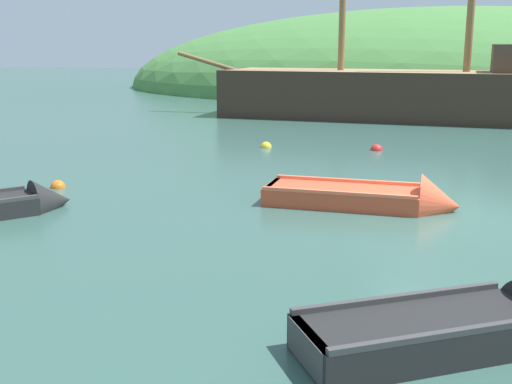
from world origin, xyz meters
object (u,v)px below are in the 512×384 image
object	(u,v)px
sailing_ship	(409,101)
rowboat_near_dock	(376,201)
buoy_yellow	(266,147)
buoy_red	(376,150)
buoy_orange	(58,187)
rowboat_outer_right	(459,333)

from	to	relation	value
sailing_ship	rowboat_near_dock	bearing A→B (deg)	92.47
buoy_yellow	sailing_ship	bearing A→B (deg)	70.39
sailing_ship	buoy_red	xyz separation A→B (m)	(0.07, -8.59, -0.77)
sailing_ship	buoy_red	distance (m)	8.62
buoy_yellow	buoy_orange	xyz separation A→B (m)	(-2.56, -6.99, 0.00)
rowboat_near_dock	rowboat_outer_right	size ratio (longest dim) A/B	1.21
buoy_orange	rowboat_outer_right	bearing A→B (deg)	-29.27
rowboat_near_dock	buoy_orange	xyz separation A→B (m)	(-7.04, -0.71, -0.12)
buoy_yellow	buoy_orange	distance (m)	7.45
rowboat_near_dock	buoy_yellow	bearing A→B (deg)	121.63
rowboat_near_dock	buoy_yellow	xyz separation A→B (m)	(-4.48, 6.28, -0.12)
buoy_red	buoy_yellow	distance (m)	3.40
rowboat_outer_right	buoy_red	bearing A→B (deg)	65.84
buoy_yellow	rowboat_outer_right	bearing A→B (deg)	-62.14
rowboat_outer_right	sailing_ship	bearing A→B (deg)	60.72
rowboat_outer_right	buoy_yellow	distance (m)	13.55
rowboat_outer_right	buoy_yellow	size ratio (longest dim) A/B	9.11
rowboat_near_dock	buoy_red	bearing A→B (deg)	95.47
buoy_orange	buoy_yellow	bearing A→B (deg)	69.89
sailing_ship	rowboat_outer_right	bearing A→B (deg)	96.24
rowboat_near_dock	buoy_orange	world-z (taller)	rowboat_near_dock
buoy_red	sailing_ship	bearing A→B (deg)	90.47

